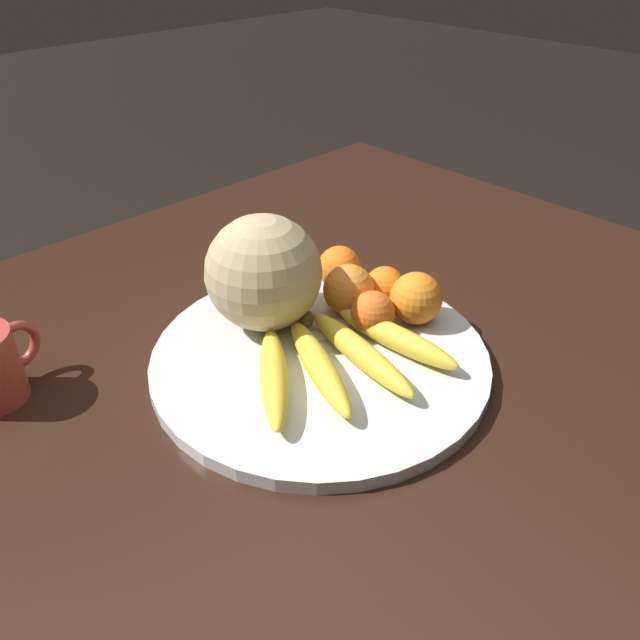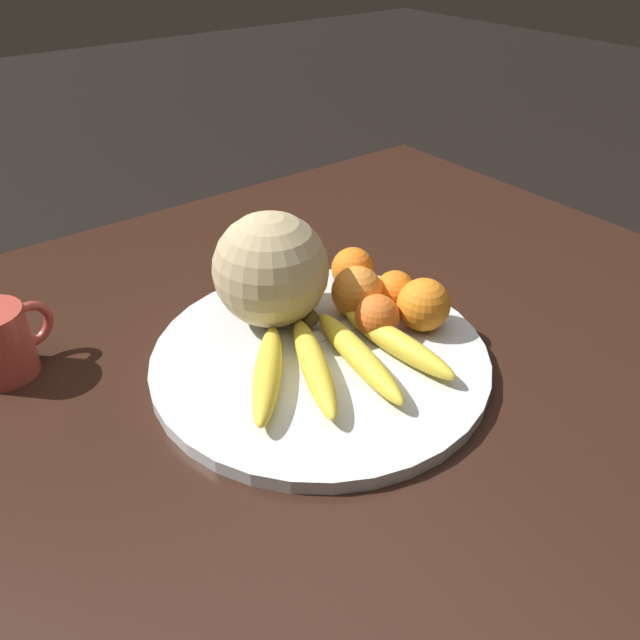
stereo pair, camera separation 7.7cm
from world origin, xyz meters
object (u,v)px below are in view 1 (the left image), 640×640
orange_front_left (385,286)px  orange_mid_center (346,288)px  orange_front_right (339,267)px  kitchen_table (292,402)px  melon (264,273)px  orange_back_left (373,313)px  orange_back_right (416,298)px  produce_tag (328,331)px  fruit_bowl (320,357)px  banana_bunch (337,357)px

orange_front_left → orange_mid_center: (0.05, -0.03, 0.01)m
orange_front_left → orange_front_right: size_ratio=0.89×
kitchen_table → melon: 0.19m
orange_back_left → orange_back_right: bearing=159.1°
orange_front_left → produce_tag: 0.11m
orange_front_left → orange_back_left: (0.06, 0.03, 0.00)m
melon → orange_front_right: 0.15m
fruit_bowl → melon: bearing=-87.4°
orange_back_left → produce_tag: (0.04, -0.04, -0.03)m
orange_back_left → orange_back_right: (-0.06, 0.02, 0.01)m
produce_tag → orange_front_right: bearing=-137.2°
melon → orange_front_right: melon is taller
banana_bunch → orange_front_right: 0.20m
melon → orange_back_right: 0.21m
fruit_bowl → orange_mid_center: bearing=-154.1°
melon → orange_mid_center: melon is taller
banana_bunch → orange_front_right: bearing=150.8°
banana_bunch → produce_tag: 0.08m
orange_back_right → orange_front_left: bearing=-92.8°
orange_mid_center → fruit_bowl: bearing=25.9°
kitchen_table → fruit_bowl: (-0.01, 0.04, 0.10)m
melon → orange_back_right: size_ratio=2.16×
orange_front_right → produce_tag: 0.12m
kitchen_table → orange_front_left: (-0.16, 0.02, 0.13)m
orange_back_left → banana_bunch: bearing=14.9°
fruit_bowl → orange_back_left: (-0.08, 0.01, 0.04)m
banana_bunch → orange_back_right: bearing=107.2°
orange_front_right → orange_mid_center: (0.04, 0.05, 0.00)m
melon → orange_mid_center: 0.12m
banana_bunch → produce_tag: size_ratio=3.46×
banana_bunch → orange_front_right: (-0.14, -0.14, 0.01)m
orange_front_right → orange_back_left: orange_front_right is taller
kitchen_table → fruit_bowl: fruit_bowl is taller
orange_front_left → orange_back_right: bearing=87.2°
banana_bunch → orange_front_left: (-0.15, -0.06, 0.01)m
kitchen_table → orange_back_right: bearing=153.6°
kitchen_table → fruit_bowl: size_ratio=3.24×
melon → banana_bunch: (0.00, 0.14, -0.06)m
melon → orange_back_left: bearing=127.2°
fruit_bowl → orange_back_left: 0.09m
fruit_bowl → melon: melon is taller
banana_bunch → kitchen_table: bearing=-158.1°
kitchen_table → banana_bunch: (-0.01, 0.08, 0.12)m
orange_mid_center → orange_front_right: bearing=-127.5°
orange_front_right → orange_mid_center: bearing=52.5°
orange_front_left → orange_mid_center: bearing=-26.7°
banana_bunch → orange_back_right: 0.15m
kitchen_table → orange_back_left: (-0.10, 0.06, 0.13)m
orange_front_left → orange_front_right: 0.08m
orange_back_right → melon: bearing=-43.0°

